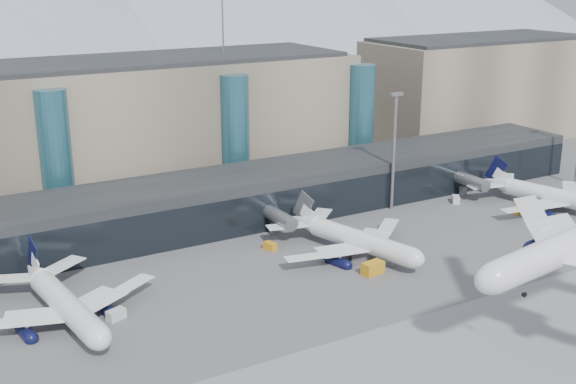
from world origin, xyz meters
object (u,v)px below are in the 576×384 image
(jet_parked_left, at_px, (59,292))
(veh_e, at_px, (520,210))
(veh_c, at_px, (360,254))
(veh_h, at_px, (373,268))
(veh_a, at_px, (116,315))
(lightmast_mid, at_px, (394,145))
(veh_d, at_px, (456,199))
(jet_parked_mid, at_px, (347,231))
(jet_parked_right, at_px, (543,189))
(veh_b, at_px, (270,246))

(jet_parked_left, relative_size, veh_e, 11.63)
(veh_c, relative_size, veh_h, 0.85)
(veh_a, bearing_deg, veh_c, -19.08)
(lightmast_mid, bearing_deg, veh_d, -14.46)
(jet_parked_left, xyz_separation_m, jet_parked_mid, (52.54, -0.05, -0.04))
(lightmast_mid, relative_size, jet_parked_left, 0.78)
(lightmast_mid, xyz_separation_m, veh_d, (15.18, -3.92, -13.63))
(lightmast_mid, height_order, veh_h, lightmast_mid)
(jet_parked_left, height_order, veh_e, jet_parked_left)
(jet_parked_right, bearing_deg, jet_parked_mid, 74.89)
(veh_a, height_order, veh_d, veh_d)
(jet_parked_mid, distance_m, veh_c, 5.27)
(veh_e, bearing_deg, veh_h, -172.30)
(veh_a, bearing_deg, jet_parked_mid, -13.70)
(jet_parked_right, bearing_deg, lightmast_mid, 46.90)
(jet_parked_mid, height_order, veh_d, jet_parked_mid)
(veh_h, bearing_deg, veh_c, 64.64)
(veh_a, bearing_deg, lightmast_mid, -3.15)
(veh_d, bearing_deg, jet_parked_right, -93.21)
(veh_c, height_order, veh_e, veh_c)
(jet_parked_right, distance_m, veh_a, 97.94)
(jet_parked_left, distance_m, veh_a, 9.30)
(jet_parked_left, xyz_separation_m, veh_d, (90.33, 11.76, -3.22))
(veh_a, distance_m, veh_b, 36.07)
(lightmast_mid, xyz_separation_m, veh_h, (-24.67, -26.59, -13.33))
(veh_a, xyz_separation_m, veh_e, (90.22, 4.51, 0.01))
(lightmast_mid, bearing_deg, jet_parked_left, -168.22)
(veh_h, bearing_deg, veh_d, 20.57)
(jet_parked_left, height_order, veh_h, jet_parked_left)
(jet_parked_right, relative_size, veh_c, 10.00)
(jet_parked_right, relative_size, veh_e, 11.88)
(jet_parked_mid, bearing_deg, veh_a, 81.68)
(veh_b, relative_size, veh_c, 0.74)
(jet_parked_left, height_order, jet_parked_right, jet_parked_right)
(jet_parked_mid, xyz_separation_m, veh_e, (44.65, -0.68, -3.17))
(veh_a, bearing_deg, jet_parked_left, 122.85)
(jet_parked_left, distance_m, veh_c, 52.68)
(veh_b, relative_size, veh_h, 0.62)
(veh_a, relative_size, veh_e, 0.99)
(jet_parked_mid, height_order, veh_h, jet_parked_mid)
(jet_parked_mid, xyz_separation_m, veh_c, (-0.13, -4.31, -3.04))
(veh_e, bearing_deg, veh_b, 166.72)
(jet_parked_left, distance_m, veh_e, 97.25)
(jet_parked_left, height_order, jet_parked_mid, jet_parked_left)
(lightmast_mid, bearing_deg, veh_b, -167.36)
(veh_e, distance_m, veh_h, 47.80)
(jet_parked_mid, height_order, veh_b, jet_parked_mid)
(veh_a, relative_size, veh_d, 1.01)
(jet_parked_mid, relative_size, veh_a, 11.69)
(veh_b, bearing_deg, veh_d, -102.19)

